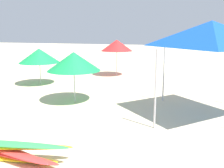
% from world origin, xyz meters
% --- Properties ---
extents(surfboard_pile, '(2.77, 0.89, 0.40)m').
position_xyz_m(surfboard_pile, '(-1.35, 1.63, 0.20)').
color(surfboard_pile, yellow).
rests_on(surfboard_pile, ground).
extents(popup_canopy, '(2.71, 2.71, 2.74)m').
position_xyz_m(popup_canopy, '(2.59, 5.38, 2.38)').
color(popup_canopy, '#B2B2B7').
rests_on(popup_canopy, ground).
extents(beach_umbrella_left, '(1.73, 1.73, 1.96)m').
position_xyz_m(beach_umbrella_left, '(-1.62, 11.19, 1.66)').
color(beach_umbrella_left, beige).
rests_on(beach_umbrella_left, ground).
extents(beach_umbrella_mid, '(1.84, 1.84, 1.75)m').
position_xyz_m(beach_umbrella_mid, '(-1.73, 5.78, 1.43)').
color(beach_umbrella_mid, beige).
rests_on(beach_umbrella_mid, ground).
extents(beach_umbrella_far, '(1.86, 1.86, 1.65)m').
position_xyz_m(beach_umbrella_far, '(-4.47, 8.06, 1.33)').
color(beach_umbrella_far, beige).
rests_on(beach_umbrella_far, ground).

